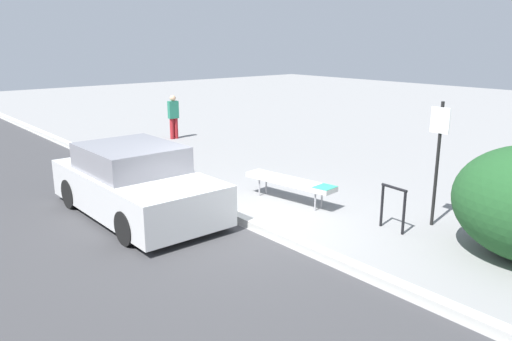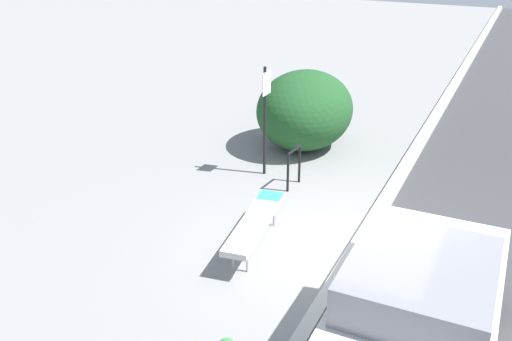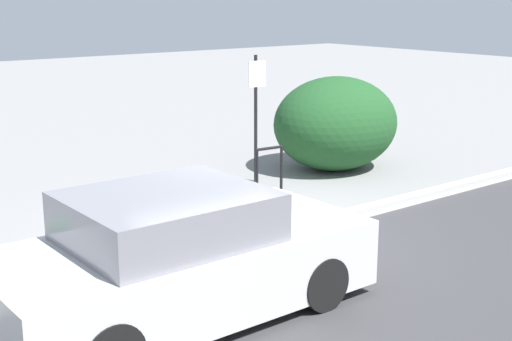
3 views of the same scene
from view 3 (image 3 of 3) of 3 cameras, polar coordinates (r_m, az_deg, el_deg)
The scene contains 7 objects.
ground_plane at distance 9.79m, azimuth -0.65°, elevation -5.97°, with size 60.00×60.00×0.00m, color gray.
curb at distance 9.76m, azimuth -0.65°, elevation -5.61°, with size 60.00×0.20×0.13m.
bench at distance 10.62m, azimuth -7.98°, elevation -2.00°, with size 2.19×0.72×0.51m.
bike_rack at distance 12.12m, azimuth 1.07°, elevation 0.42°, with size 0.55×0.10×0.83m.
sign_post at distance 12.76m, azimuth 0.01°, elevation 5.13°, with size 0.36×0.08×2.30m.
shrub_hedge at distance 13.88m, azimuth 6.39°, elevation 3.76°, with size 2.55×2.17×1.82m.
parked_car_near at distance 7.55m, azimuth -6.20°, elevation -7.06°, with size 4.06×1.87×1.37m.
Camera 3 is at (-5.56, -7.34, 3.32)m, focal length 50.00 mm.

